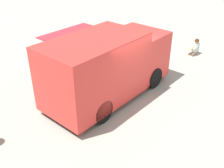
# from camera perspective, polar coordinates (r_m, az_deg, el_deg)

# --- Properties ---
(ground_plane) EXTENTS (40.00, 40.00, 0.00)m
(ground_plane) POSITION_cam_1_polar(r_m,az_deg,el_deg) (10.30, 2.53, -3.24)
(ground_plane) COLOR #A6AB9C
(food_truck) EXTENTS (5.29, 5.29, 2.54)m
(food_truck) POSITION_cam_1_polar(r_m,az_deg,el_deg) (9.90, -0.89, 3.53)
(food_truck) COLOR red
(food_truck) RESTS_ON ground_plane
(person_customer) EXTENTS (0.77, 0.67, 0.86)m
(person_customer) POSITION_cam_1_polar(r_m,az_deg,el_deg) (14.73, 17.52, 7.38)
(person_customer) COLOR #7E6050
(person_customer) RESTS_ON ground_plane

